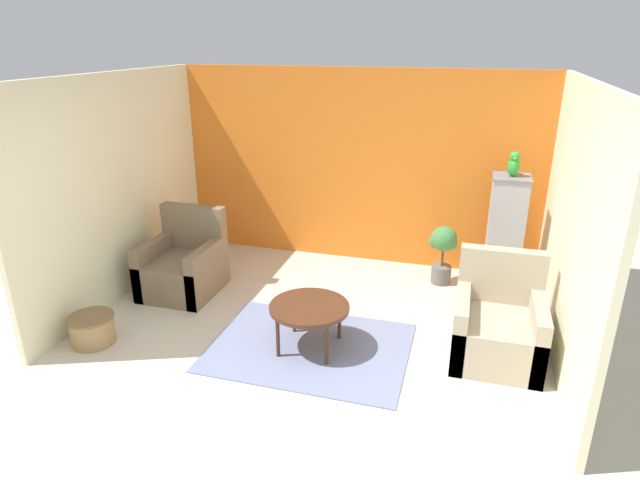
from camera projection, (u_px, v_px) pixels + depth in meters
ground_plane at (262, 412)px, 4.17m from camera, size 20.00×20.00×0.00m
wall_back_accent at (357, 168)px, 6.68m from camera, size 4.61×0.06×2.41m
wall_left at (118, 188)px, 5.79m from camera, size 0.06×3.25×2.41m
wall_right at (573, 227)px, 4.60m from camera, size 0.06×3.25×2.41m
area_rug at (310, 347)px, 5.03m from camera, size 1.83×1.37×0.01m
coffee_table at (309, 309)px, 4.89m from camera, size 0.74×0.74×0.45m
armchair_left at (184, 267)px, 6.07m from camera, size 0.77×0.83×0.93m
armchair_right at (497, 327)px, 4.81m from camera, size 0.77×0.83×0.93m
birdcage at (504, 242)px, 5.93m from camera, size 0.59×0.59×1.36m
parrot at (514, 165)px, 5.62m from camera, size 0.12×0.23×0.27m
potted_plant at (443, 248)px, 6.21m from camera, size 0.33×0.30×0.70m
wicker_basket at (92, 328)px, 5.07m from camera, size 0.42×0.42×0.28m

